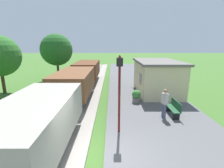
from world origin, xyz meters
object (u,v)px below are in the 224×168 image
at_px(freight_train, 74,84).
at_px(potted_planter, 136,96).
at_px(bench_near_hut, 173,108).
at_px(person_waiting, 164,102).
at_px(lamp_post_near, 119,80).
at_px(bench_down_platform, 142,75).
at_px(station_hut, 156,76).
at_px(tree_field_left, 56,50).

distance_m(freight_train, potted_planter, 4.81).
xyz_separation_m(bench_near_hut, person_waiting, (-0.69, -0.32, 0.46)).
distance_m(bench_near_hut, person_waiting, 0.89).
bearing_deg(lamp_post_near, person_waiting, 30.48).
xyz_separation_m(freight_train, potted_planter, (4.67, -0.94, -0.67)).
xyz_separation_m(freight_train, bench_down_platform, (6.57, 7.19, -0.68)).
bearing_deg(person_waiting, lamp_post_near, 14.33).
relative_size(station_hut, potted_planter, 6.33).
bearing_deg(potted_planter, station_hut, 51.57).
bearing_deg(tree_field_left, lamp_post_near, -61.41).
bearing_deg(lamp_post_near, bench_near_hut, 29.37).
bearing_deg(potted_planter, lamp_post_near, -109.08).
xyz_separation_m(freight_train, lamp_post_near, (3.23, -5.10, 1.41)).
distance_m(station_hut, potted_planter, 3.54).
bearing_deg(freight_train, tree_field_left, 115.97).
height_order(lamp_post_near, tree_field_left, tree_field_left).
relative_size(person_waiting, tree_field_left, 0.30).
bearing_deg(bench_near_hut, tree_field_left, 133.14).
distance_m(bench_near_hut, potted_planter, 2.97).
bearing_deg(tree_field_left, bench_down_platform, -3.85).
bearing_deg(tree_field_left, freight_train, -64.03).
height_order(potted_planter, tree_field_left, tree_field_left).
bearing_deg(bench_down_platform, lamp_post_near, -105.18).
bearing_deg(bench_down_platform, potted_planter, -103.13).
height_order(station_hut, bench_down_platform, station_hut).
relative_size(bench_near_hut, tree_field_left, 0.27).
distance_m(bench_down_platform, tree_field_left, 10.86).
bearing_deg(bench_down_platform, freight_train, -132.42).
bearing_deg(person_waiting, bench_down_platform, -109.83).
bearing_deg(lamp_post_near, tree_field_left, 118.59).
bearing_deg(bench_down_platform, tree_field_left, 176.15).
bearing_deg(freight_train, person_waiting, -31.07).
relative_size(freight_train, tree_field_left, 3.45).
bearing_deg(bench_near_hut, lamp_post_near, -150.63).
bearing_deg(person_waiting, freight_train, -47.21).
height_order(station_hut, bench_near_hut, station_hut).
xyz_separation_m(freight_train, person_waiting, (5.88, -3.54, -0.21)).
relative_size(bench_down_platform, tree_field_left, 0.27).
distance_m(lamp_post_near, tree_field_left, 14.82).
bearing_deg(lamp_post_near, potted_planter, 70.92).
height_order(station_hut, lamp_post_near, lamp_post_near).
distance_m(bench_near_hut, tree_field_left, 15.52).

